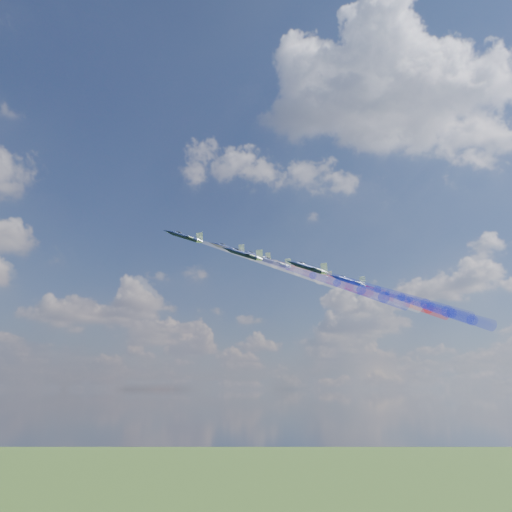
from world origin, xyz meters
TOP-DOWN VIEW (x-y plane):
  - jet_lead at (-24.44, -18.42)m, footprint 12.71×11.26m
  - trail_lead at (-1.94, -25.38)m, footprint 38.09×15.51m
  - jet_inner_left at (-17.30, -33.24)m, footprint 12.71×11.26m
  - trail_inner_left at (5.20, -40.20)m, footprint 38.09×15.51m
  - jet_inner_right at (-8.49, -13.77)m, footprint 12.71×11.26m
  - trail_inner_right at (14.01, -20.73)m, footprint 38.09×15.51m
  - jet_outer_left at (-7.86, -44.60)m, footprint 12.71×11.26m
  - trail_outer_left at (14.64, -51.56)m, footprint 38.09×15.51m
  - jet_center_third at (-2.25, -25.53)m, footprint 12.71×11.26m
  - trail_center_third at (20.25, -32.49)m, footprint 38.09×15.51m
  - jet_outer_right at (7.81, -4.40)m, footprint 12.71×11.26m
  - trail_outer_right at (30.31, -11.36)m, footprint 38.09×15.51m
  - jet_rear_left at (9.92, -39.50)m, footprint 12.71×11.26m
  - trail_rear_left at (32.41, -46.46)m, footprint 38.09×15.51m
  - jet_rear_right at (16.93, -20.69)m, footprint 12.71×11.26m
  - trail_rear_right at (39.43, -27.65)m, footprint 38.09×15.51m

SIDE VIEW (x-z plane):
  - trail_rear_left at x=32.41m, z-range 110.90..123.51m
  - trail_outer_left at x=14.64m, z-range 111.11..123.72m
  - trail_inner_left at x=5.20m, z-range 114.99..127.59m
  - jet_rear_left at x=9.92m, z-range 118.88..125.94m
  - trail_rear_right at x=39.43m, z-range 116.16..128.76m
  - jet_outer_left at x=-7.86m, z-range 119.09..126.15m
  - trail_center_third at x=20.25m, z-range 116.35..128.95m
  - jet_inner_left at x=-17.30m, z-range 122.97..130.02m
  - trail_lead at x=-1.94m, z-range 121.16..133.77m
  - jet_rear_right at x=16.93m, z-range 124.14..131.19m
  - trail_inner_right at x=14.01m, z-range 121.47..134.08m
  - jet_center_third at x=-2.25m, z-range 124.33..131.38m
  - trail_outer_right at x=30.31m, z-range 123.37..135.98m
  - jet_lead at x=-24.44m, z-range 129.14..136.20m
  - jet_inner_right at x=-8.49m, z-range 129.45..136.51m
  - jet_outer_right at x=7.81m, z-range 131.35..138.41m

